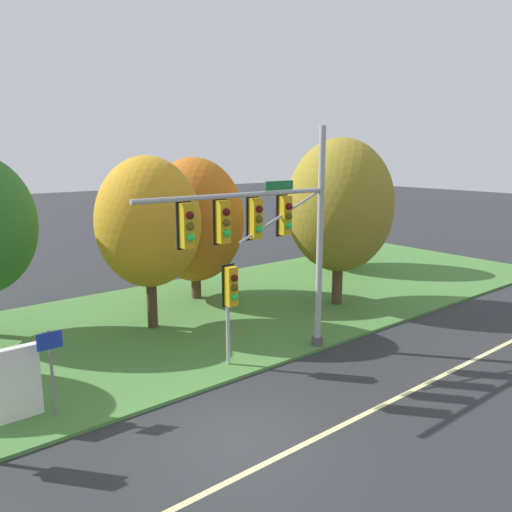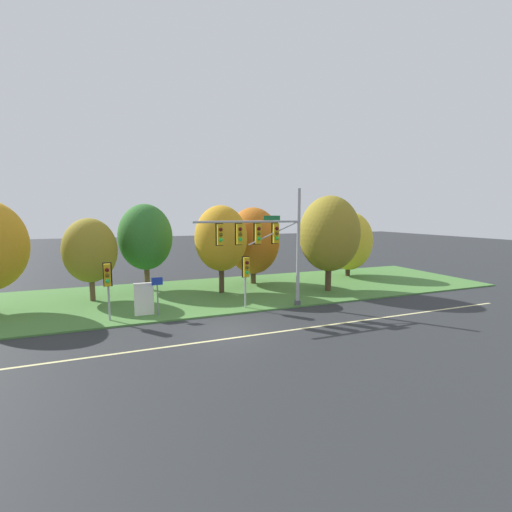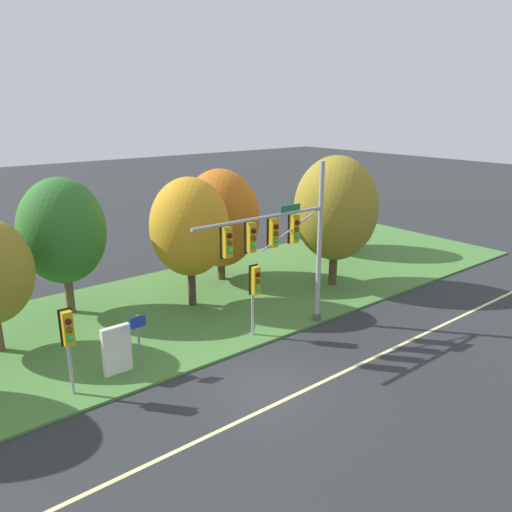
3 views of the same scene
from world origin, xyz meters
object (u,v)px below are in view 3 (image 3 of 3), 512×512
object	(u,v)px
tree_right_far	(336,209)
tree_mid_verge	(190,227)
traffic_signal_mast	(283,239)
pedestrian_signal_further_along	(255,285)
info_kiosk	(117,350)
tree_tall_centre	(220,218)
pedestrian_signal_near_kerb	(68,334)
tree_furthest_back	(336,203)
tree_behind_signpost	(62,231)
route_sign_post	(139,335)

from	to	relation	value
tree_right_far	tree_mid_verge	bearing A→B (deg)	163.20
traffic_signal_mast	pedestrian_signal_further_along	world-z (taller)	traffic_signal_mast
tree_mid_verge	info_kiosk	bearing A→B (deg)	-145.18
tree_tall_centre	tree_right_far	xyz separation A→B (m)	(4.43, -4.72, 0.75)
traffic_signal_mast	info_kiosk	xyz separation A→B (m)	(-7.22, 1.27, -3.40)
pedestrian_signal_near_kerb	tree_furthest_back	size ratio (longest dim) A/B	0.53
tree_behind_signpost	info_kiosk	world-z (taller)	tree_behind_signpost
traffic_signal_mast	tree_furthest_back	world-z (taller)	traffic_signal_mast
tree_mid_verge	pedestrian_signal_further_along	bearing A→B (deg)	-86.96
tree_mid_verge	tree_tall_centre	distance (m)	4.19
pedestrian_signal_near_kerb	info_kiosk	distance (m)	2.42
info_kiosk	tree_furthest_back	bearing A→B (deg)	18.72
traffic_signal_mast	route_sign_post	bearing A→B (deg)	172.33
pedestrian_signal_further_along	tree_tall_centre	bearing A→B (deg)	66.05
info_kiosk	route_sign_post	bearing A→B (deg)	-27.99
tree_behind_signpost	pedestrian_signal_further_along	bearing A→B (deg)	-54.93
pedestrian_signal_near_kerb	tree_behind_signpost	distance (m)	8.13
tree_behind_signpost	tree_tall_centre	xyz separation A→B (m)	(8.64, -0.59, -0.48)
tree_tall_centre	info_kiosk	bearing A→B (deg)	-145.40
pedestrian_signal_near_kerb	tree_furthest_back	world-z (taller)	tree_furthest_back
tree_furthest_back	tree_tall_centre	bearing A→B (deg)	-179.71
tree_tall_centre	pedestrian_signal_further_along	bearing A→B (deg)	-113.95
pedestrian_signal_near_kerb	route_sign_post	distance (m)	2.77
tree_tall_centre	traffic_signal_mast	bearing A→B (deg)	-104.89
tree_behind_signpost	tree_tall_centre	size ratio (longest dim) A/B	1.03
tree_behind_signpost	tree_furthest_back	xyz separation A→B (m)	(18.38, -0.54, -0.77)
traffic_signal_mast	tree_mid_verge	bearing A→B (deg)	104.86
tree_right_far	info_kiosk	bearing A→B (deg)	-173.05
traffic_signal_mast	tree_right_far	bearing A→B (deg)	24.44
tree_right_far	tree_behind_signpost	bearing A→B (deg)	157.88
tree_tall_centre	info_kiosk	size ratio (longest dim) A/B	3.40
info_kiosk	tree_tall_centre	bearing A→B (deg)	34.60
pedestrian_signal_near_kerb	tree_tall_centre	distance (m)	13.18
traffic_signal_mast	tree_mid_verge	distance (m)	5.50
info_kiosk	tree_mid_verge	bearing A→B (deg)	34.82
pedestrian_signal_further_along	tree_tall_centre	xyz separation A→B (m)	(3.19, 7.18, 1.24)
route_sign_post	tree_furthest_back	xyz separation A→B (m)	(18.25, 6.83, 1.89)
tree_furthest_back	info_kiosk	size ratio (longest dim) A/B	3.22
traffic_signal_mast	route_sign_post	xyz separation A→B (m)	(-6.48, 0.87, -2.88)
traffic_signal_mast	pedestrian_signal_near_kerb	distance (m)	9.33
pedestrian_signal_near_kerb	info_kiosk	size ratio (longest dim) A/B	1.72
pedestrian_signal_near_kerb	pedestrian_signal_further_along	world-z (taller)	pedestrian_signal_further_along
traffic_signal_mast	pedestrian_signal_further_along	bearing A→B (deg)	157.49
traffic_signal_mast	pedestrian_signal_near_kerb	world-z (taller)	traffic_signal_mast
pedestrian_signal_further_along	tree_mid_verge	bearing A→B (deg)	93.04
tree_tall_centre	tree_furthest_back	world-z (taller)	tree_tall_centre
pedestrian_signal_near_kerb	info_kiosk	bearing A→B (deg)	16.75
traffic_signal_mast	tree_behind_signpost	size ratio (longest dim) A/B	1.12
pedestrian_signal_near_kerb	traffic_signal_mast	bearing A→B (deg)	-4.45
traffic_signal_mast	tree_tall_centre	xyz separation A→B (m)	(2.04, 7.66, -0.70)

